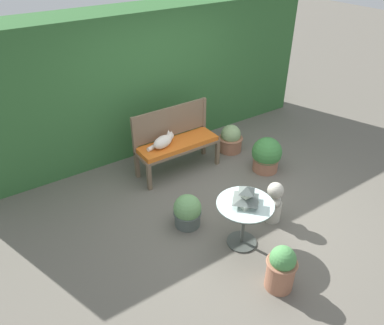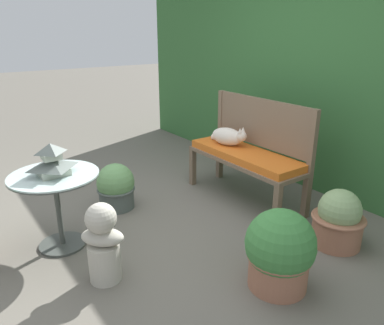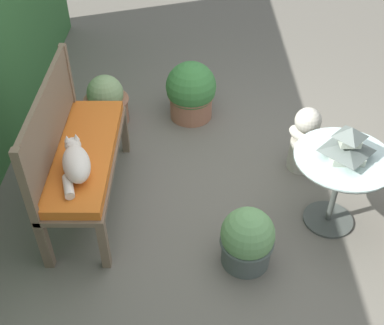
# 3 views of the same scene
# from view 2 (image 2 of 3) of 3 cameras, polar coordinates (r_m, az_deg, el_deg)

# --- Properties ---
(ground) EXTENTS (30.00, 30.00, 0.00)m
(ground) POSITION_cam_2_polar(r_m,az_deg,el_deg) (3.42, -6.10, -10.93)
(ground) COLOR #666056
(foliage_hedge_back) EXTENTS (6.40, 0.88, 2.38)m
(foliage_hedge_back) POSITION_cam_2_polar(r_m,az_deg,el_deg) (4.67, 20.89, 11.74)
(foliage_hedge_back) COLOR #336633
(foliage_hedge_back) RESTS_ON ground
(garden_bench) EXTENTS (1.36, 0.46, 0.54)m
(garden_bench) POSITION_cam_2_polar(r_m,az_deg,el_deg) (3.94, 8.07, 0.60)
(garden_bench) COLOR brown
(garden_bench) RESTS_ON ground
(bench_backrest) EXTENTS (1.36, 0.06, 1.07)m
(bench_backrest) POSITION_cam_2_polar(r_m,az_deg,el_deg) (4.00, 10.50, 5.12)
(bench_backrest) COLOR brown
(bench_backrest) RESTS_ON ground
(cat) EXTENTS (0.49, 0.29, 0.22)m
(cat) POSITION_cam_2_polar(r_m,az_deg,el_deg) (4.07, 5.55, 3.97)
(cat) COLOR silver
(cat) RESTS_ON garden_bench
(patio_table) EXTENTS (0.71, 0.71, 0.65)m
(patio_table) POSITION_cam_2_polar(r_m,az_deg,el_deg) (3.22, -20.04, -3.97)
(patio_table) COLOR #424742
(patio_table) RESTS_ON ground
(pagoda_birdhouse) EXTENTS (0.30, 0.30, 0.26)m
(pagoda_birdhouse) POSITION_cam_2_polar(r_m,az_deg,el_deg) (3.13, -20.57, 0.18)
(pagoda_birdhouse) COLOR #B2BCA8
(pagoda_birdhouse) RESTS_ON patio_table
(garden_bust) EXTENTS (0.34, 0.35, 0.61)m
(garden_bust) POSITION_cam_2_polar(r_m,az_deg,el_deg) (2.79, -13.41, -11.82)
(garden_bust) COLOR #B7B2A3
(garden_bust) RESTS_ON ground
(potted_plant_bench_left) EXTENTS (0.44, 0.44, 0.50)m
(potted_plant_bench_left) POSITION_cam_2_polar(r_m,az_deg,el_deg) (3.40, 21.39, -8.16)
(potted_plant_bench_left) COLOR #9E664C
(potted_plant_bench_left) RESTS_ON ground
(potted_plant_table_near) EXTENTS (0.38, 0.38, 0.47)m
(potted_plant_table_near) POSITION_cam_2_polar(r_m,az_deg,el_deg) (3.87, -11.52, -3.71)
(potted_plant_table_near) COLOR #4C5651
(potted_plant_table_near) RESTS_ON ground
(potted_plant_path_edge) EXTENTS (0.49, 0.49, 0.59)m
(potted_plant_path_edge) POSITION_cam_2_polar(r_m,az_deg,el_deg) (2.73, 13.21, -13.03)
(potted_plant_path_edge) COLOR #9E664C
(potted_plant_path_edge) RESTS_ON ground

